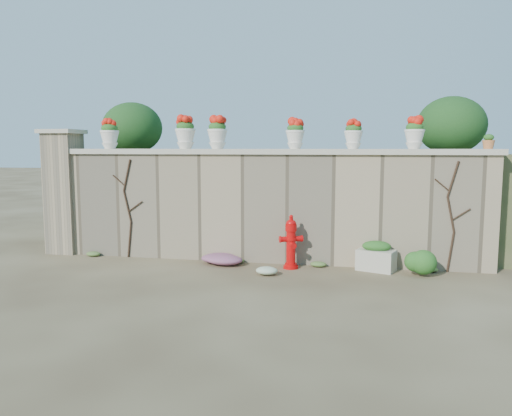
% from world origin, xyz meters
% --- Properties ---
extents(ground, '(80.00, 80.00, 0.00)m').
position_xyz_m(ground, '(0.00, 0.00, 0.00)').
color(ground, '#483824').
rests_on(ground, ground).
extents(stone_wall, '(8.00, 0.40, 2.00)m').
position_xyz_m(stone_wall, '(0.00, 1.80, 1.00)').
color(stone_wall, gray).
rests_on(stone_wall, ground).
extents(wall_cap, '(8.10, 0.52, 0.10)m').
position_xyz_m(wall_cap, '(0.00, 1.80, 2.05)').
color(wall_cap, beige).
rests_on(wall_cap, stone_wall).
extents(gate_pillar, '(0.72, 0.72, 2.48)m').
position_xyz_m(gate_pillar, '(-4.15, 1.80, 1.26)').
color(gate_pillar, gray).
rests_on(gate_pillar, ground).
extents(raised_fill, '(9.00, 6.00, 2.00)m').
position_xyz_m(raised_fill, '(0.00, 5.00, 1.00)').
color(raised_fill, '#384C23').
rests_on(raised_fill, ground).
extents(back_shrub_left, '(1.30, 1.30, 1.10)m').
position_xyz_m(back_shrub_left, '(-3.20, 3.00, 2.55)').
color(back_shrub_left, '#143814').
rests_on(back_shrub_left, raised_fill).
extents(back_shrub_right, '(1.30, 1.30, 1.10)m').
position_xyz_m(back_shrub_right, '(3.40, 3.00, 2.55)').
color(back_shrub_right, '#143814').
rests_on(back_shrub_right, raised_fill).
extents(vine_left, '(0.60, 0.04, 1.91)m').
position_xyz_m(vine_left, '(-2.67, 1.58, 0.99)').
color(vine_left, black).
rests_on(vine_left, ground).
extents(vine_right, '(0.60, 0.04, 1.91)m').
position_xyz_m(vine_right, '(3.23, 1.58, 0.99)').
color(vine_right, black).
rests_on(vine_right, ground).
extents(fire_hydrant, '(0.41, 0.29, 0.95)m').
position_xyz_m(fire_hydrant, '(0.53, 1.31, 0.48)').
color(fire_hydrant, '#C60708').
rests_on(fire_hydrant, ground).
extents(planter_box, '(0.72, 0.56, 0.52)m').
position_xyz_m(planter_box, '(2.00, 1.44, 0.24)').
color(planter_box, beige).
rests_on(planter_box, ground).
extents(green_shrub, '(0.57, 0.51, 0.54)m').
position_xyz_m(green_shrub, '(2.71, 1.23, 0.27)').
color(green_shrub, '#1E5119').
rests_on(green_shrub, ground).
extents(magenta_clump, '(0.87, 0.58, 0.23)m').
position_xyz_m(magenta_clump, '(-0.67, 1.36, 0.12)').
color(magenta_clump, '#B9259A').
rests_on(magenta_clump, ground).
extents(white_flowers, '(0.49, 0.39, 0.18)m').
position_xyz_m(white_flowers, '(0.19, 0.72, 0.09)').
color(white_flowers, white).
rests_on(white_flowers, ground).
extents(urn_pot_0, '(0.36, 0.36, 0.57)m').
position_xyz_m(urn_pot_0, '(-3.12, 1.80, 2.38)').
color(urn_pot_0, silver).
rests_on(urn_pot_0, wall_cap).
extents(urn_pot_1, '(0.39, 0.39, 0.61)m').
position_xyz_m(urn_pot_1, '(-1.56, 1.80, 2.40)').
color(urn_pot_1, silver).
rests_on(urn_pot_1, wall_cap).
extents(urn_pot_2, '(0.38, 0.38, 0.59)m').
position_xyz_m(urn_pot_2, '(-0.94, 1.80, 2.39)').
color(urn_pot_2, silver).
rests_on(urn_pot_2, wall_cap).
extents(urn_pot_3, '(0.34, 0.34, 0.54)m').
position_xyz_m(urn_pot_3, '(0.52, 1.80, 2.37)').
color(urn_pot_3, silver).
rests_on(urn_pot_3, wall_cap).
extents(urn_pot_4, '(0.33, 0.33, 0.52)m').
position_xyz_m(urn_pot_4, '(1.56, 1.80, 2.36)').
color(urn_pot_4, silver).
rests_on(urn_pot_4, wall_cap).
extents(urn_pot_5, '(0.34, 0.34, 0.54)m').
position_xyz_m(urn_pot_5, '(2.60, 1.80, 2.37)').
color(urn_pot_5, silver).
rests_on(urn_pot_5, wall_cap).
extents(terracotta_pot, '(0.20, 0.20, 0.24)m').
position_xyz_m(terracotta_pot, '(3.80, 1.80, 2.21)').
color(terracotta_pot, '#BF6E3A').
rests_on(terracotta_pot, wall_cap).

